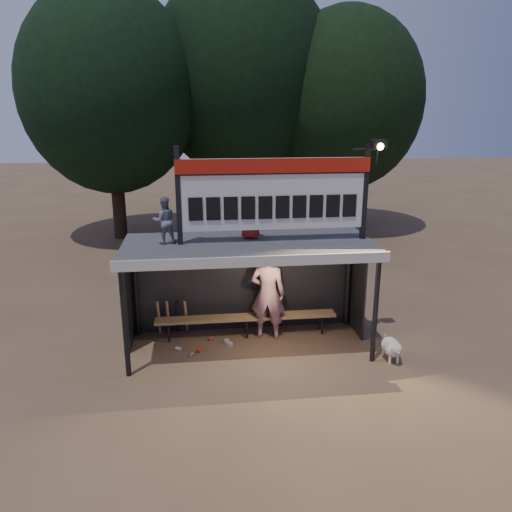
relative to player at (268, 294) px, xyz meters
The scene contains 13 objects.
ground 1.21m from the player, 137.11° to the right, with size 80.00×80.00×0.00m, color brown.
player is the anchor object (origin of this frame).
child_a 2.76m from the player, behind, with size 0.45×0.35×0.93m, color slate.
child_b 1.84m from the player, 160.55° to the right, with size 0.49×0.32×1.00m, color maroon.
dugout_shelter 0.96m from the player, 158.11° to the right, with size 5.10×2.08×2.32m.
scoreboard_assembly 2.34m from the player, 77.73° to the right, with size 4.10×0.27×1.99m.
bench 0.76m from the player, 165.40° to the left, with size 4.00×0.35×0.48m.
tree_left 11.47m from the player, 115.00° to the left, with size 6.46×6.46×9.27m.
tree_mid 12.22m from the player, 87.22° to the left, with size 7.22×7.22×10.36m.
tree_right 11.80m from the player, 65.74° to the left, with size 6.08×6.08×8.72m.
dog 2.79m from the player, 29.97° to the right, with size 0.36×0.81×0.49m.
bats 2.21m from the player, 169.42° to the left, with size 0.69×0.35×0.84m.
litter 1.72m from the player, 165.30° to the right, with size 1.23×0.81×0.08m.
Camera 1 is at (-1.01, -9.60, 4.88)m, focal length 35.00 mm.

